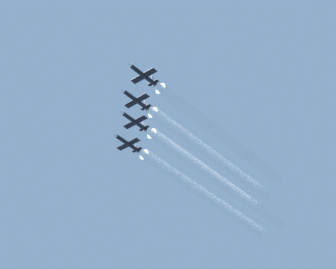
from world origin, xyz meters
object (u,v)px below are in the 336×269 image
Objects in this scene: jet_second_echelon at (135,99)px; jet_third_echelon at (133,121)px; jet_fourth_echelon at (127,143)px; jet_lead at (142,74)px.

jet_third_echelon is at bearing -45.58° from jet_second_echelon.
jet_fourth_echelon is (15.43, -13.22, -1.86)m from jet_second_echelon.
jet_second_echelon is at bearing 139.43° from jet_fourth_echelon.
jet_fourth_echelon is at bearing -39.29° from jet_lead.
jet_second_echelon is 20.40m from jet_fourth_echelon.
jet_second_echelon is (8.52, -6.39, -1.02)m from jet_lead.
jet_lead reaches higher than jet_third_echelon.
jet_third_echelon is (7.09, -7.24, -0.44)m from jet_second_echelon.
jet_fourth_echelon is at bearing -35.63° from jet_third_echelon.
jet_third_echelon is at bearing 144.37° from jet_fourth_echelon.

